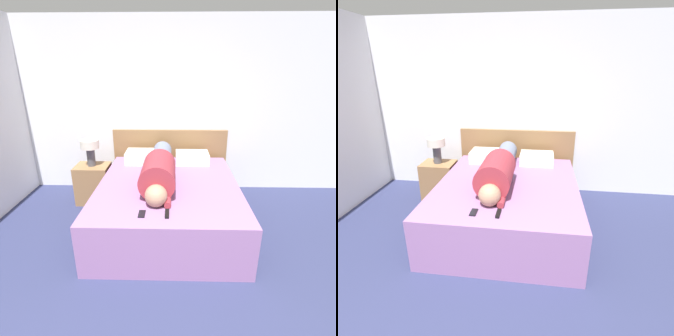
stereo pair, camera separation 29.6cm
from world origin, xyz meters
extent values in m
cube|color=white|center=(0.00, 3.62, 1.30)|extent=(5.80, 0.06, 2.60)
cube|color=#936699|center=(-0.05, 2.45, 0.29)|extent=(1.68, 1.97, 0.57)
cube|color=olive|center=(-0.05, 3.55, 0.49)|extent=(1.80, 0.04, 0.98)
cube|color=olive|center=(-1.17, 3.05, 0.28)|extent=(0.48, 0.39, 0.57)
cylinder|color=#4C4C51|center=(-1.17, 3.05, 0.70)|extent=(0.12, 0.12, 0.26)
cylinder|color=beige|center=(-1.17, 3.05, 0.89)|extent=(0.26, 0.26, 0.12)
sphere|color=tan|center=(-0.16, 1.87, 0.69)|extent=(0.23, 0.23, 0.23)
cylinder|color=#992D38|center=(-0.16, 2.27, 0.77)|extent=(0.39, 0.66, 0.39)
cylinder|color=slate|center=(-0.16, 2.99, 0.71)|extent=(0.27, 0.78, 0.27)
cylinder|color=#992D38|center=(-0.04, 1.92, 0.61)|extent=(0.07, 0.22, 0.07)
cube|color=silver|center=(-0.44, 3.20, 0.66)|extent=(0.50, 0.38, 0.16)
cube|color=silver|center=(0.28, 3.20, 0.65)|extent=(0.48, 0.38, 0.15)
cube|color=black|center=(-0.04, 1.70, 0.59)|extent=(0.04, 0.15, 0.02)
cube|color=black|center=(-0.28, 1.70, 0.58)|extent=(0.06, 0.13, 0.01)
camera|label=1|loc=(0.02, -0.47, 1.88)|focal=28.00mm
camera|label=2|loc=(0.32, -0.45, 1.88)|focal=28.00mm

